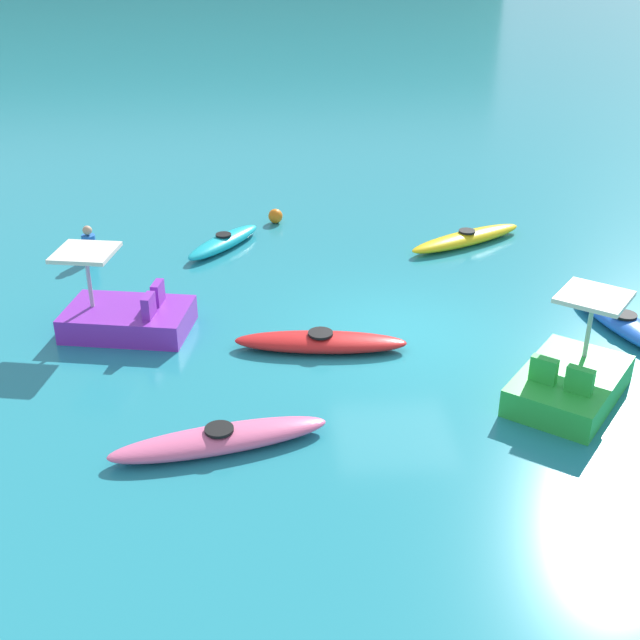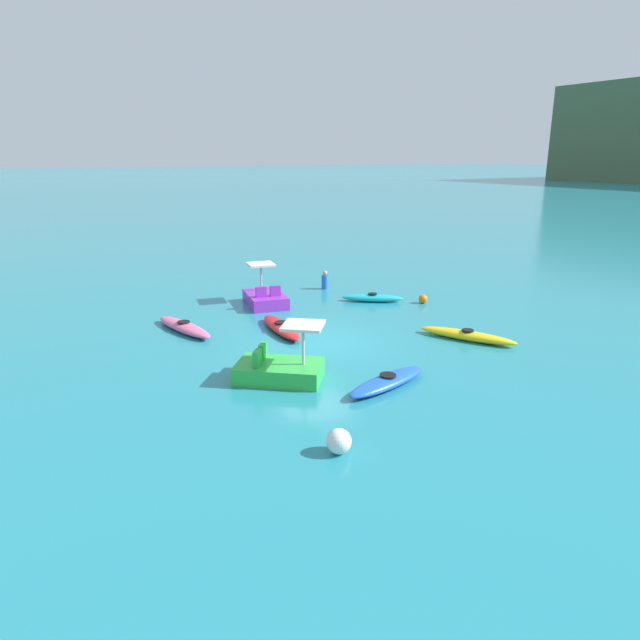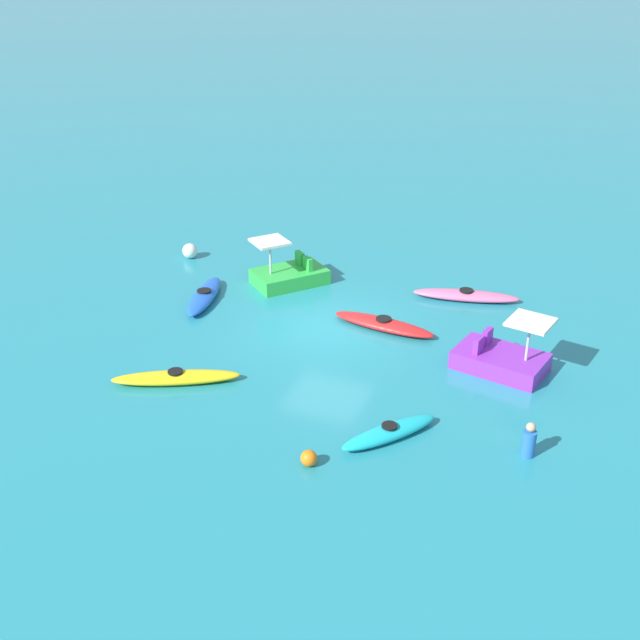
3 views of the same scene
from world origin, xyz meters
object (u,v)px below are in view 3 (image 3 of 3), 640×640
(kayak_blue, at_px, (204,296))
(person_near_shore, at_px, (529,441))
(kayak_cyan, at_px, (389,432))
(buoy_orange, at_px, (309,458))
(pedal_boat_purple, at_px, (501,358))
(buoy_white, at_px, (190,251))
(kayak_pink, at_px, (466,295))
(kayak_red, at_px, (383,324))
(kayak_yellow, at_px, (176,378))
(pedal_boat_green, at_px, (289,274))

(kayak_blue, height_order, person_near_shore, person_near_shore)
(kayak_cyan, distance_m, buoy_orange, 2.17)
(pedal_boat_purple, relative_size, buoy_orange, 6.94)
(kayak_cyan, distance_m, pedal_boat_purple, 4.66)
(pedal_boat_purple, relative_size, buoy_white, 4.80)
(kayak_pink, bearing_deg, kayak_red, 59.24)
(kayak_blue, bearing_deg, person_near_shore, 157.94)
(kayak_red, distance_m, kayak_yellow, 6.57)
(pedal_boat_purple, bearing_deg, kayak_cyan, 67.52)
(kayak_pink, bearing_deg, kayak_cyan, 91.01)
(kayak_cyan, xyz_separation_m, pedal_boat_green, (6.04, -7.42, 0.17))
(kayak_cyan, height_order, kayak_yellow, same)
(buoy_white, bearing_deg, kayak_pink, -178.47)
(pedal_boat_green, xyz_separation_m, buoy_orange, (-4.72, 9.13, -0.14))
(kayak_yellow, bearing_deg, kayak_pink, -125.66)
(buoy_orange, xyz_separation_m, person_near_shore, (-4.47, -2.28, 0.19))
(person_near_shore, bearing_deg, pedal_boat_green, -36.73)
(kayak_yellow, distance_m, pedal_boat_purple, 8.81)
(kayak_cyan, distance_m, buoy_white, 13.22)
(pedal_boat_purple, bearing_deg, kayak_red, -16.09)
(buoy_orange, distance_m, person_near_shore, 5.02)
(pedal_boat_green, height_order, pedal_boat_purple, same)
(buoy_orange, bearing_deg, kayak_yellow, -22.43)
(kayak_red, relative_size, buoy_white, 6.02)
(kayak_pink, bearing_deg, pedal_boat_purple, 115.10)
(kayak_yellow, height_order, buoy_white, buoy_white)
(kayak_cyan, distance_m, kayak_pink, 8.42)
(kayak_pink, relative_size, buoy_orange, 9.14)
(kayak_cyan, distance_m, kayak_red, 5.73)
(kayak_red, relative_size, person_near_shore, 3.79)
(buoy_white, bearing_deg, pedal_boat_green, 170.55)
(buoy_orange, bearing_deg, person_near_shore, -152.94)
(kayak_blue, relative_size, kayak_red, 0.94)
(kayak_pink, relative_size, person_near_shore, 3.98)
(kayak_red, distance_m, pedal_boat_purple, 3.90)
(kayak_red, relative_size, kayak_pink, 0.95)
(kayak_red, bearing_deg, person_near_shore, 136.64)
(kayak_yellow, xyz_separation_m, pedal_boat_green, (0.02, -7.19, 0.17))
(kayak_red, xyz_separation_m, kayak_pink, (-1.81, -3.04, -0.00))
(kayak_pink, xyz_separation_m, kayak_yellow, (5.88, 8.19, -0.00))
(kayak_pink, xyz_separation_m, pedal_boat_purple, (-1.93, 4.12, 0.17))
(kayak_blue, xyz_separation_m, pedal_boat_green, (-1.96, -2.34, 0.17))
(kayak_blue, xyz_separation_m, person_near_shore, (-11.14, 4.52, 0.22))
(kayak_pink, height_order, kayak_yellow, same)
(kayak_pink, distance_m, buoy_orange, 10.20)
(kayak_pink, bearing_deg, person_near_shore, 112.71)
(pedal_boat_green, distance_m, buoy_white, 4.42)
(kayak_yellow, xyz_separation_m, buoy_orange, (-4.70, 1.94, 0.03))
(pedal_boat_purple, height_order, buoy_orange, pedal_boat_purple)
(kayak_pink, bearing_deg, kayak_blue, 22.99)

